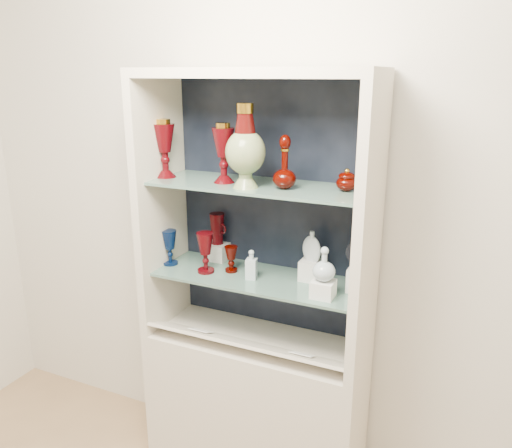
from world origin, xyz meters
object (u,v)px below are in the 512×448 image
at_px(ruby_pitcher, 217,229).
at_px(clear_round_decanter, 324,265).
at_px(ruby_goblet_small, 231,259).
at_px(ruby_decanter_b, 364,166).
at_px(ruby_goblet_tall, 205,253).
at_px(ruby_decanter_a, 285,159).
at_px(cobalt_goblet, 170,247).
at_px(enamel_urn, 245,146).
at_px(cameo_medallion, 359,254).
at_px(pedestal_lamp_left, 165,148).
at_px(clear_square_bottle, 251,264).
at_px(pedestal_lamp_right, 224,153).
at_px(flat_flask, 312,246).
at_px(lidded_bowl, 347,179).

bearing_deg(ruby_pitcher, clear_round_decanter, 0.25).
distance_m(ruby_goblet_small, ruby_pitcher, 0.20).
bearing_deg(ruby_decanter_b, ruby_goblet_tall, -167.60).
bearing_deg(ruby_decanter_a, cobalt_goblet, 179.64).
distance_m(enamel_urn, cameo_medallion, 0.63).
relative_size(enamel_urn, ruby_pitcher, 2.24).
xyz_separation_m(ruby_goblet_tall, clear_round_decanter, (0.56, -0.04, 0.05)).
bearing_deg(cobalt_goblet, ruby_goblet_small, 6.81).
height_order(ruby_decanter_a, ruby_decanter_b, ruby_decanter_a).
bearing_deg(ruby_decanter_b, pedestal_lamp_left, -171.64).
bearing_deg(enamel_urn, cobalt_goblet, 173.99).
bearing_deg(ruby_decanter_a, clear_square_bottle, 179.12).
bearing_deg(pedestal_lamp_left, pedestal_lamp_right, 0.85).
xyz_separation_m(ruby_decanter_b, ruby_pitcher, (-0.69, 0.02, -0.36)).
bearing_deg(pedestal_lamp_left, clear_round_decanter, -4.10).
relative_size(flat_flask, clear_round_decanter, 0.99).
height_order(ruby_decanter_a, cameo_medallion, ruby_decanter_a).
distance_m(enamel_urn, lidded_bowl, 0.42).
bearing_deg(clear_square_bottle, pedestal_lamp_right, 177.00).
bearing_deg(clear_square_bottle, lidded_bowl, 8.82).
distance_m(clear_square_bottle, flat_flask, 0.28).
distance_m(pedestal_lamp_left, ruby_goblet_small, 0.58).
relative_size(pedestal_lamp_right, ruby_goblet_tall, 1.35).
xyz_separation_m(pedestal_lamp_left, lidded_bowl, (0.81, 0.06, -0.08)).
height_order(pedestal_lamp_right, ruby_goblet_tall, pedestal_lamp_right).
height_order(ruby_decanter_a, clear_square_bottle, ruby_decanter_a).
relative_size(ruby_goblet_small, ruby_pitcher, 0.80).
relative_size(ruby_pitcher, clear_square_bottle, 1.12).
xyz_separation_m(ruby_decanter_b, ruby_goblet_small, (-0.56, -0.09, -0.45)).
relative_size(ruby_decanter_a, clear_round_decanter, 1.78).
bearing_deg(ruby_goblet_tall, clear_square_bottle, 4.07).
bearing_deg(ruby_goblet_small, cameo_medallion, 2.02).
bearing_deg(cameo_medallion, ruby_decanter_b, 98.12).
xyz_separation_m(clear_square_bottle, cameo_medallion, (0.46, 0.06, 0.10)).
relative_size(lidded_bowl, ruby_goblet_tall, 0.50).
height_order(ruby_decanter_a, cobalt_goblet, ruby_decanter_a).
bearing_deg(pedestal_lamp_left, flat_flask, 7.97).
relative_size(enamel_urn, clear_square_bottle, 2.51).
distance_m(ruby_decanter_b, flat_flask, 0.41).
relative_size(ruby_decanter_a, flat_flask, 1.79).
xyz_separation_m(ruby_decanter_a, ruby_goblet_tall, (-0.37, -0.01, -0.45)).
relative_size(clear_round_decanter, cameo_medallion, 1.05).
bearing_deg(ruby_decanter_a, ruby_goblet_tall, -177.92).
xyz_separation_m(pedestal_lamp_left, clear_round_decanter, (0.77, -0.05, -0.41)).
xyz_separation_m(ruby_goblet_tall, ruby_goblet_small, (0.10, 0.05, -0.03)).
relative_size(enamel_urn, cameo_medallion, 2.58).
height_order(enamel_urn, flat_flask, enamel_urn).
height_order(clear_square_bottle, flat_flask, flat_flask).
height_order(enamel_urn, ruby_goblet_small, enamel_urn).
height_order(ruby_goblet_tall, ruby_pitcher, ruby_pitcher).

